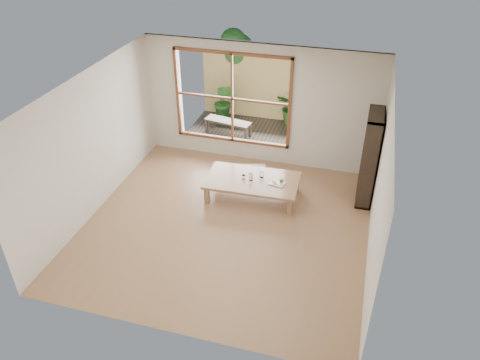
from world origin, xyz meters
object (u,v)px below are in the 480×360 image
object	(u,v)px
food_tray	(278,183)
bookshelf	(370,158)
garden_bench	(228,123)
low_table	(252,181)

from	to	relation	value
food_tray	bookshelf	bearing A→B (deg)	30.81
bookshelf	garden_bench	xyz separation A→B (m)	(-3.34, 1.85, -0.58)
bookshelf	garden_bench	bearing A→B (deg)	151.00
low_table	garden_bench	world-z (taller)	low_table
garden_bench	food_tray	bearing A→B (deg)	-44.43
low_table	bookshelf	bearing A→B (deg)	12.00
low_table	food_tray	bearing A→B (deg)	-4.02
bookshelf	garden_bench	distance (m)	3.87
low_table	food_tray	world-z (taller)	food_tray
low_table	garden_bench	size ratio (longest dim) A/B	1.55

